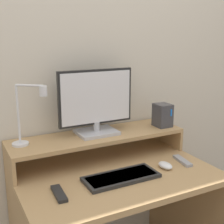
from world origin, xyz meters
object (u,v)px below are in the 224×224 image
monitor (96,103)px  mouse (165,165)px  remote_secondary (182,161)px  remote_control (59,194)px  desk_lamp (28,117)px  keyboard (121,177)px  router_dock (163,115)px

monitor → mouse: (0.26, -0.32, -0.31)m
remote_secondary → monitor: bearing=142.6°
remote_control → desk_lamp: bearing=98.9°
desk_lamp → keyboard: (0.37, -0.30, -0.29)m
router_dock → remote_secondary: (-0.03, -0.24, -0.20)m
router_dock → desk_lamp: bearing=177.7°
desk_lamp → mouse: size_ratio=3.40×
monitor → mouse: size_ratio=4.70×
keyboard → router_dock: bearing=31.3°
desk_lamp → remote_secondary: desk_lamp is taller
monitor → keyboard: size_ratio=1.17×
monitor → router_dock: 0.44m
remote_secondary → mouse: bearing=-171.5°
keyboard → desk_lamp: bearing=141.3°
keyboard → remote_secondary: bearing=3.3°
monitor → keyboard: bearing=-92.8°
keyboard → remote_control: (-0.32, -0.01, -0.00)m
mouse → keyboard: bearing=-179.3°
desk_lamp → router_dock: (0.81, -0.03, -0.08)m
remote_control → mouse: bearing=1.5°
desk_lamp → remote_control: (0.05, -0.31, -0.29)m
monitor → remote_secondary: size_ratio=2.83×
remote_secondary → remote_control: bearing=-177.2°
router_dock → mouse: router_dock is taller
keyboard → remote_control: keyboard is taller
keyboard → remote_secondary: 0.41m
router_dock → keyboard: size_ratio=0.37×
mouse → remote_secondary: mouse is taller
desk_lamp → mouse: 0.76m
remote_secondary → router_dock: bearing=82.4°
mouse → remote_secondary: 0.14m
mouse → remote_control: 0.60m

